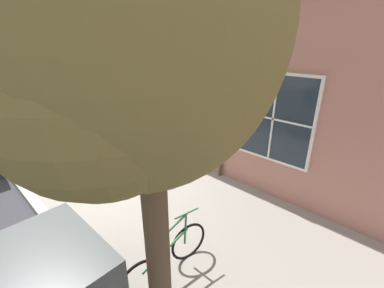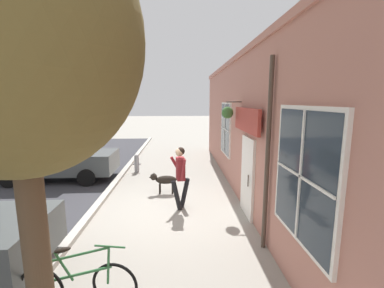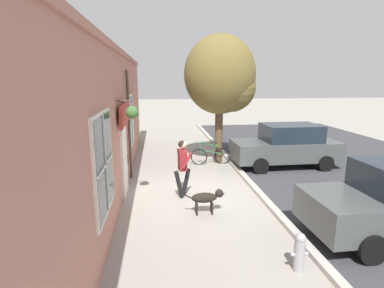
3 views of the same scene
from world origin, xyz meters
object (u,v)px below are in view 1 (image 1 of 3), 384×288
Objects in this scene: dog_on_leash at (88,151)px; fire_hydrant at (14,142)px; street_tree_by_curb at (133,41)px; leaning_bicycle at (167,257)px; pedestrian_walking at (124,138)px.

fire_hydrant is (1.33, -2.63, -0.06)m from dog_on_leash.
street_tree_by_curb is 3.08× the size of leaning_bicycle.
leaning_bicycle is 2.26× the size of fire_hydrant.
street_tree_by_curb is at bearing 61.91° from pedestrian_walking.
fire_hydrant is (-0.13, -7.64, -3.19)m from street_tree_by_curb.
street_tree_by_curb is (2.00, 3.75, 2.50)m from pedestrian_walking.
leaning_bicycle is at bearing 92.85° from fire_hydrant.
pedestrian_walking is at bearing -118.09° from street_tree_by_curb.
pedestrian_walking is 1.62× the size of dog_on_leash.
pedestrian_walking is at bearing -113.42° from leaning_bicycle.
dog_on_leash is 6.08m from street_tree_by_curb.
dog_on_leash is at bearing -101.46° from leaning_bicycle.
street_tree_by_curb is 3.26m from leaning_bicycle.
fire_hydrant reaches higher than dog_on_leash.
leaning_bicycle is (1.50, 3.47, -0.70)m from pedestrian_walking.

